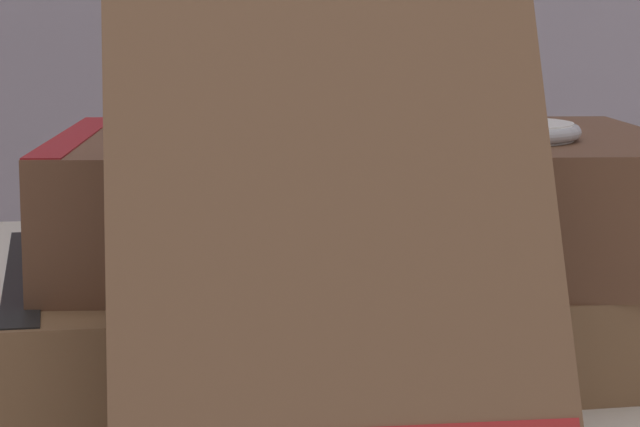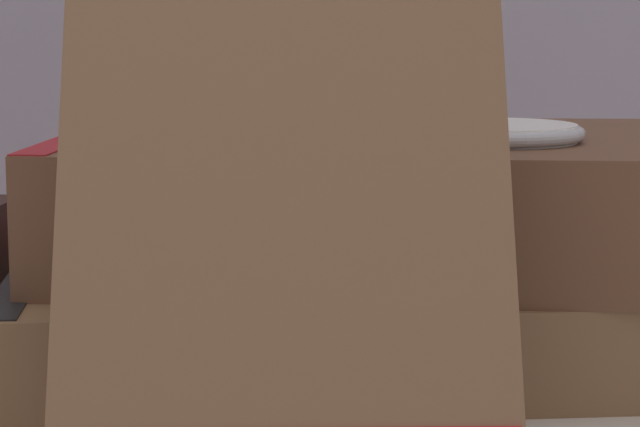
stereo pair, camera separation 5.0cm
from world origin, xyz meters
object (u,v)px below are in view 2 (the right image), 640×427
(book_leaning_front, at_px, (285,255))
(pocket_watch, at_px, (493,133))
(book_flat_top, at_px, (355,198))
(reading_glasses, at_px, (189,260))
(book_flat_bottom, at_px, (342,307))

(book_leaning_front, relative_size, pocket_watch, 1.96)
(book_flat_top, xyz_separation_m, reading_glasses, (-0.07, 0.17, -0.05))
(book_leaning_front, distance_m, pocket_watch, 0.13)
(pocket_watch, xyz_separation_m, reading_glasses, (-0.12, 0.19, -0.08))
(book_flat_bottom, height_order, book_flat_top, book_flat_top)
(book_leaning_front, bearing_deg, book_flat_bottom, 80.66)
(reading_glasses, bearing_deg, pocket_watch, -60.92)
(book_flat_top, xyz_separation_m, book_leaning_front, (-0.03, -0.13, 0.00))
(book_flat_top, bearing_deg, book_leaning_front, -95.83)
(book_flat_bottom, bearing_deg, book_leaning_front, -102.68)
(book_flat_bottom, distance_m, reading_glasses, 0.18)
(book_flat_top, bearing_deg, reading_glasses, 118.26)
(book_flat_bottom, distance_m, book_leaning_front, 0.13)
(book_flat_bottom, relative_size, reading_glasses, 2.69)
(book_leaning_front, height_order, reading_glasses, book_leaning_front)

